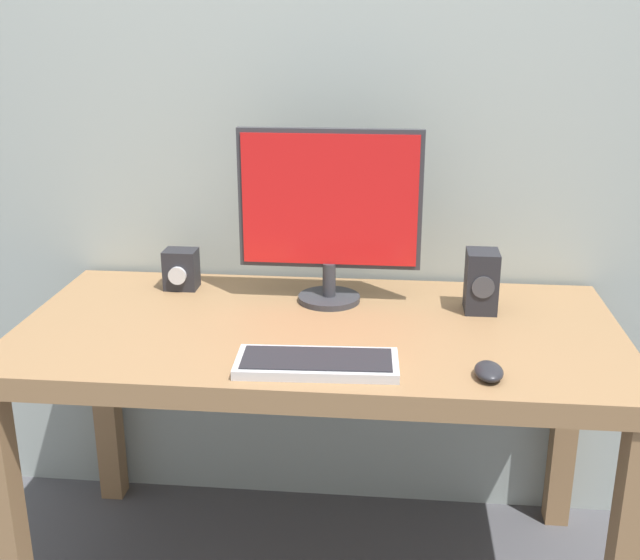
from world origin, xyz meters
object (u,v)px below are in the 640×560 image
Objects in this scene: keyboard_primary at (317,363)px; desk at (319,359)px; monitor at (330,209)px; speaker_right at (481,281)px; mouse at (489,371)px; audio_controller at (181,269)px.

desk is at bearing 94.86° from keyboard_primary.
monitor is 2.98× the size of speaker_right.
mouse is 0.83× the size of audio_controller.
keyboard_primary is 0.38m from mouse.
keyboard_primary reaches higher than desk.
mouse reaches higher than keyboard_primary.
monitor reaches higher than speaker_right.
speaker_right is (0.41, -0.04, -0.18)m from monitor.
monitor is at bearing 128.92° from mouse.
desk is 9.27× the size of speaker_right.
mouse is at bearing -34.17° from desk.
audio_controller reaches higher than keyboard_primary.
desk is 4.14× the size of keyboard_primary.
desk is at bearing -93.35° from monitor.
mouse reaches higher than desk.
speaker_right is at bearing -5.87° from monitor.
speaker_right is 1.44× the size of audio_controller.
speaker_right is at bearing 85.91° from mouse.
monitor is 4.29× the size of audio_controller.
keyboard_primary is 2.24× the size of speaker_right.
audio_controller is at bearing 172.48° from monitor.
audio_controller is (-0.44, 0.50, 0.04)m from keyboard_primary.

